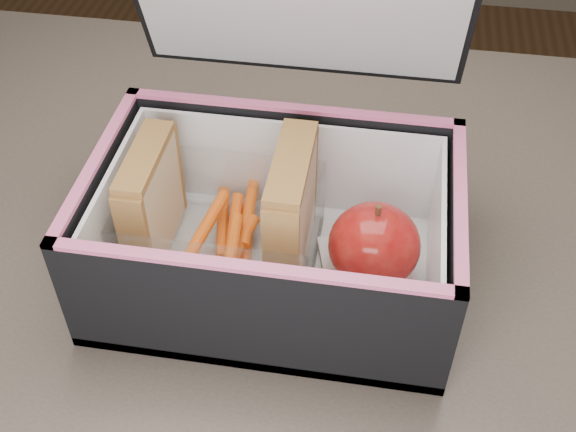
# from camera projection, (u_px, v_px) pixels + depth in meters

# --- Properties ---
(kitchen_table) EXTENTS (1.20, 0.80, 0.75)m
(kitchen_table) POSITION_uv_depth(u_px,v_px,m) (356.00, 345.00, 0.68)
(kitchen_table) COLOR brown
(kitchen_table) RESTS_ON ground
(lunch_bag) EXTENTS (0.29, 0.26, 0.28)m
(lunch_bag) POSITION_uv_depth(u_px,v_px,m) (275.00, 221.00, 0.58)
(lunch_bag) COLOR black
(lunch_bag) RESTS_ON kitchen_table
(plastic_tub) EXTENTS (0.16, 0.11, 0.07)m
(plastic_tub) POSITION_uv_depth(u_px,v_px,m) (222.00, 225.00, 0.60)
(plastic_tub) COLOR white
(plastic_tub) RESTS_ON lunch_bag
(sandwich_left) EXTENTS (0.02, 0.09, 0.10)m
(sandwich_left) POSITION_uv_depth(u_px,v_px,m) (151.00, 200.00, 0.60)
(sandwich_left) COLOR #D0B187
(sandwich_left) RESTS_ON plastic_tub
(sandwich_right) EXTENTS (0.03, 0.10, 0.11)m
(sandwich_right) POSITION_uv_depth(u_px,v_px,m) (291.00, 211.00, 0.58)
(sandwich_right) COLOR #D0B187
(sandwich_right) RESTS_ON plastic_tub
(carrot_sticks) EXTENTS (0.05, 0.15, 0.03)m
(carrot_sticks) POSITION_uv_depth(u_px,v_px,m) (233.00, 234.00, 0.61)
(carrot_sticks) COLOR #E7420C
(carrot_sticks) RESTS_ON plastic_tub
(paper_napkin) EXTENTS (0.09, 0.10, 0.01)m
(paper_napkin) POSITION_uv_depth(u_px,v_px,m) (368.00, 270.00, 0.60)
(paper_napkin) COLOR white
(paper_napkin) RESTS_ON lunch_bag
(red_apple) EXTENTS (0.08, 0.08, 0.08)m
(red_apple) POSITION_uv_depth(u_px,v_px,m) (374.00, 245.00, 0.57)
(red_apple) COLOR #870007
(red_apple) RESTS_ON paper_napkin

